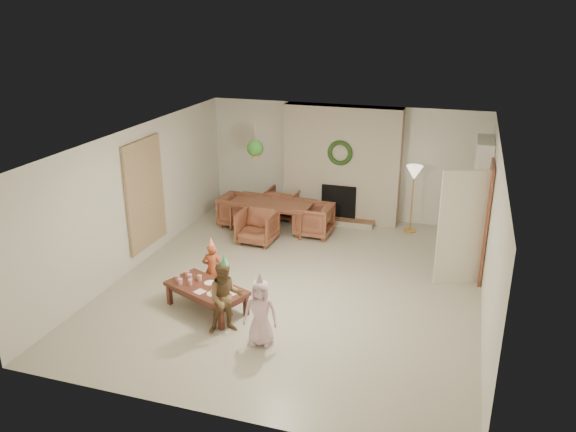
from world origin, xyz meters
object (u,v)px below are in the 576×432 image
at_px(dining_chair_far, 283,203).
at_px(child_plaid, 226,298).
at_px(dining_chair_left, 238,210).
at_px(coffee_table_top, 206,288).
at_px(child_red, 212,269).
at_px(child_pink, 260,313).
at_px(dining_table, 271,216).
at_px(dining_chair_right, 314,220).
at_px(dining_chair_near, 257,227).

bearing_deg(dining_chair_far, child_plaid, 100.32).
height_order(dining_chair_left, coffee_table_top, dining_chair_left).
bearing_deg(dining_chair_left, child_red, -163.35).
bearing_deg(child_plaid, dining_chair_left, 80.19).
bearing_deg(child_pink, dining_chair_far, 95.89).
distance_m(dining_table, child_red, 3.00).
relative_size(dining_table, dining_chair_right, 2.34).
distance_m(dining_chair_left, child_pink, 4.65).
bearing_deg(dining_chair_right, dining_chair_far, -128.66).
bearing_deg(child_red, child_pink, 113.64).
xyz_separation_m(dining_chair_far, child_red, (0.00, -3.74, 0.11)).
height_order(dining_chair_right, child_plaid, child_plaid).
bearing_deg(dining_chair_near, child_plaid, -75.05).
relative_size(dining_chair_near, coffee_table_top, 0.56).
height_order(dining_table, child_pink, child_pink).
relative_size(child_red, child_pink, 0.91).
bearing_deg(dining_chair_left, dining_chair_far, -45.00).
distance_m(dining_chair_near, dining_chair_far, 1.50).
distance_m(dining_table, child_plaid, 4.07).
xyz_separation_m(dining_table, dining_chair_right, (0.94, -0.04, 0.03)).
distance_m(dining_table, dining_chair_left, 0.75).
bearing_deg(child_red, dining_table, -113.20).
xyz_separation_m(child_plaid, child_pink, (0.58, -0.15, -0.06)).
relative_size(dining_chair_near, dining_chair_far, 1.00).
bearing_deg(dining_chair_left, child_pink, -151.84).
relative_size(dining_table, dining_chair_near, 2.34).
bearing_deg(dining_chair_left, coffee_table_top, -163.33).
height_order(dining_chair_near, coffee_table_top, dining_chair_near).
height_order(dining_chair_right, child_red, child_red).
bearing_deg(dining_table, dining_chair_left, -180.00).
bearing_deg(child_pink, dining_chair_near, 102.63).
xyz_separation_m(coffee_table_top, child_pink, (1.12, -0.63, 0.12)).
xyz_separation_m(child_red, child_plaid, (0.68, -1.00, 0.10)).
bearing_deg(dining_chair_far, coffee_table_top, 94.04).
bearing_deg(dining_chair_near, child_pink, -66.67).
height_order(coffee_table_top, child_red, child_red).
bearing_deg(coffee_table_top, child_plaid, -19.60).
relative_size(dining_chair_left, dining_chair_right, 1.00).
relative_size(dining_chair_near, child_pink, 0.75).
xyz_separation_m(dining_chair_near, coffee_table_top, (0.19, -2.77, 0.04)).
bearing_deg(child_pink, child_red, 128.91).
distance_m(dining_table, child_pink, 4.35).
bearing_deg(dining_chair_left, dining_chair_right, -90.00).
bearing_deg(dining_chair_right, child_pink, 7.05).
height_order(dining_table, child_red, child_red).
distance_m(dining_chair_right, child_plaid, 3.98).
bearing_deg(child_red, coffee_table_top, 80.85).
relative_size(coffee_table_top, child_red, 1.46).
height_order(dining_chair_left, child_pink, child_pink).
relative_size(dining_table, dining_chair_far, 2.34).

